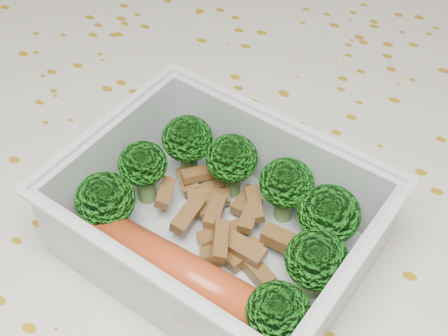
% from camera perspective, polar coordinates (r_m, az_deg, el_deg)
% --- Properties ---
extents(dining_table, '(1.40, 0.90, 0.75)m').
position_cam_1_polar(dining_table, '(0.52, -0.17, -9.22)').
color(dining_table, brown).
rests_on(dining_table, ground).
extents(tablecloth, '(1.46, 0.96, 0.19)m').
position_cam_1_polar(tablecloth, '(0.48, -0.18, -5.90)').
color(tablecloth, beige).
rests_on(tablecloth, dining_table).
extents(lunch_container, '(0.21, 0.18, 0.07)m').
position_cam_1_polar(lunch_container, '(0.41, -0.52, -5.57)').
color(lunch_container, silver).
rests_on(lunch_container, tablecloth).
extents(broccoli_florets, '(0.18, 0.13, 0.05)m').
position_cam_1_polar(broccoli_florets, '(0.40, 1.17, -3.37)').
color(broccoli_florets, '#608C3F').
rests_on(broccoli_florets, lunch_container).
extents(meat_pile, '(0.12, 0.08, 0.03)m').
position_cam_1_polar(meat_pile, '(0.42, 0.04, -4.93)').
color(meat_pile, brown).
rests_on(meat_pile, lunch_container).
extents(sausage, '(0.17, 0.04, 0.03)m').
position_cam_1_polar(sausage, '(0.39, -3.62, -9.70)').
color(sausage, '#B83F1A').
rests_on(sausage, lunch_container).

